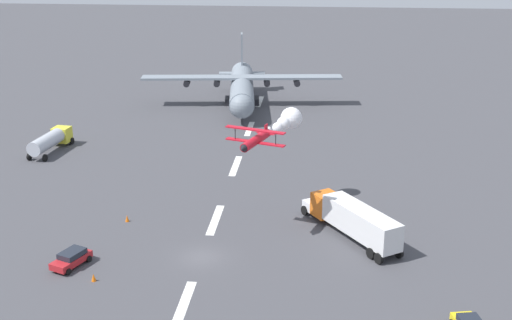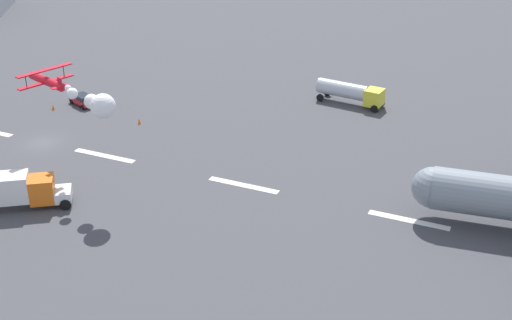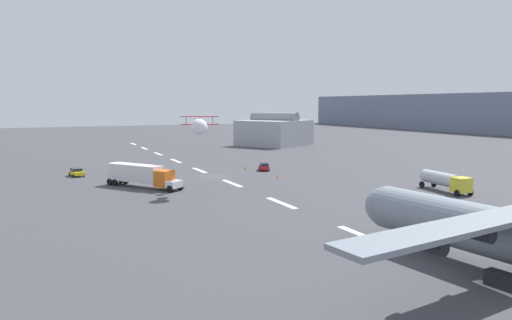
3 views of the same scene
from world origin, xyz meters
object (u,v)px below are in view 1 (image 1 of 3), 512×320
at_px(semi_truck_orange, 352,218).
at_px(traffic_cone_near, 94,277).
at_px(fuel_tanker_truck, 51,140).
at_px(traffic_cone_far, 127,218).
at_px(cargo_transport_plane, 242,88).
at_px(airport_staff_sedan, 71,258).
at_px(stunt_biplane_red, 282,124).

relative_size(semi_truck_orange, traffic_cone_near, 17.79).
height_order(semi_truck_orange, traffic_cone_near, semi_truck_orange).
relative_size(fuel_tanker_truck, traffic_cone_far, 12.67).
bearing_deg(cargo_transport_plane, semi_truck_orange, -161.18).
bearing_deg(traffic_cone_far, airport_staff_sedan, 167.03).
bearing_deg(traffic_cone_near, cargo_transport_plane, -5.55).
distance_m(airport_staff_sedan, traffic_cone_near, 4.03).
height_order(fuel_tanker_truck, traffic_cone_near, fuel_tanker_truck).
bearing_deg(fuel_tanker_truck, cargo_transport_plane, -41.16).
distance_m(semi_truck_orange, airport_staff_sedan, 28.45).
bearing_deg(semi_truck_orange, airport_staff_sedan, 108.48).
height_order(stunt_biplane_red, semi_truck_orange, stunt_biplane_red).
height_order(stunt_biplane_red, airport_staff_sedan, stunt_biplane_red).
distance_m(semi_truck_orange, traffic_cone_near, 26.67).
xyz_separation_m(semi_truck_orange, traffic_cone_far, (1.49, 24.54, -1.75)).
relative_size(semi_truck_orange, fuel_tanker_truck, 1.40).
bearing_deg(stunt_biplane_red, traffic_cone_far, 107.18).
distance_m(cargo_transport_plane, airport_staff_sedan, 61.79).
bearing_deg(traffic_cone_near, stunt_biplane_red, -41.26).
bearing_deg(airport_staff_sedan, traffic_cone_far, -12.97).
xyz_separation_m(stunt_biplane_red, traffic_cone_far, (-5.14, 16.64, -9.82)).
relative_size(airport_staff_sedan, traffic_cone_near, 5.99).
bearing_deg(fuel_tanker_truck, semi_truck_orange, -119.68).
height_order(traffic_cone_near, traffic_cone_far, same).
relative_size(semi_truck_orange, traffic_cone_far, 17.79).
bearing_deg(semi_truck_orange, fuel_tanker_truck, 60.32).
height_order(cargo_transport_plane, airport_staff_sedan, cargo_transport_plane).
xyz_separation_m(cargo_transport_plane, airport_staff_sedan, (-61.04, 9.22, -2.65)).
bearing_deg(fuel_tanker_truck, traffic_cone_near, -152.89).
bearing_deg(cargo_transport_plane, airport_staff_sedan, 171.41).
bearing_deg(stunt_biplane_red, traffic_cone_near, 138.74).
height_order(cargo_transport_plane, traffic_cone_far, cargo_transport_plane).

